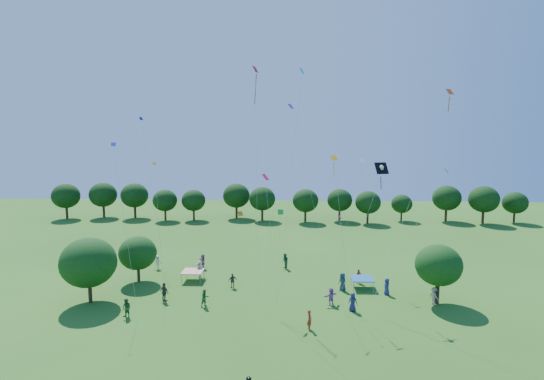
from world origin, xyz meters
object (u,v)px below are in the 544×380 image
Objects in this scene: tent_blue at (362,279)px; red_high_kite at (256,108)px; near_tree_north at (138,253)px; near_tree_east at (439,265)px; pirate_kite at (381,170)px; near_tree_west at (88,263)px; tent_red_stripe at (193,271)px.

red_high_kite is (-10.90, -0.33, 17.35)m from tent_blue.
near_tree_north is 0.88× the size of near_tree_east.
pirate_kite reaches higher than near_tree_east.
near_tree_north is at bearing 171.28° from near_tree_east.
near_tree_north is (2.50, 5.91, -0.71)m from near_tree_west.
near_tree_east is at bearing -30.06° from tent_blue.
pirate_kite is 13.49m from red_high_kite.
near_tree_north is 2.27× the size of tent_red_stripe.
red_high_kite reaches higher than pirate_kite.
near_tree_west is 2.83× the size of tent_red_stripe.
tent_red_stripe is (8.28, 6.50, -2.85)m from near_tree_west.
near_tree_east is 2.57× the size of tent_red_stripe.
near_tree_west is 10.91m from tent_red_stripe.
near_tree_west is at bearing -175.70° from pirate_kite.
tent_blue is at bearing -4.85° from tent_red_stripe.
tent_blue is (23.81, -0.94, -2.14)m from near_tree_north.
red_high_kite reaches higher than near_tree_west.
near_tree_north is 0.23× the size of red_high_kite.
pirate_kite is (24.77, -3.85, 9.33)m from near_tree_north.
red_high_kite reaches higher than near_tree_east.
near_tree_west is 1.25× the size of near_tree_north.
near_tree_north is 0.42× the size of pirate_kite.
near_tree_east is 2.57× the size of tent_blue.
red_high_kite is at bearing -178.27° from tent_blue.
red_high_kite is (-11.85, 2.59, 5.89)m from pirate_kite.
tent_blue is (26.31, 4.97, -2.85)m from near_tree_west.
tent_blue is at bearing 108.03° from pirate_kite.
tent_red_stripe is 22.62m from pirate_kite.
pirate_kite reaches higher than tent_blue.
tent_blue is (18.03, -1.53, 0.00)m from tent_red_stripe.
near_tree_east reaches higher than tent_red_stripe.
near_tree_north reaches higher than tent_blue.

